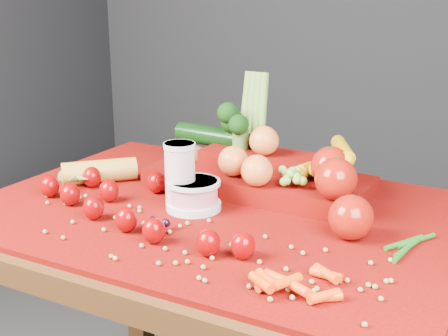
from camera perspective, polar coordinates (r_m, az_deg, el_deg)
The scene contains 12 objects.
table at distance 1.41m, azimuth -0.40°, elevation -7.83°, with size 1.10×0.80×0.75m.
red_cloth at distance 1.37m, azimuth -0.41°, elevation -3.99°, with size 1.05×0.75×0.01m, color #6A0903.
milk_glass at distance 1.34m, azimuth -4.05°, elevation -0.54°, with size 0.07×0.07×0.15m.
yogurt_bowl at distance 1.35m, azimuth -2.81°, elevation -2.37°, with size 0.12×0.12×0.07m.
strawberry_scatter at distance 1.33m, azimuth -8.98°, elevation -3.30°, with size 0.58×0.28×0.06m.
dark_grape_cluster at distance 1.25m, azimuth -6.28°, elevation -5.28°, with size 0.06×0.05×0.03m, color black, non-canonical shape.
soybean_scatter at distance 1.20m, azimuth -5.08°, elevation -6.50°, with size 0.84×0.24×0.01m, color #9B8B42, non-canonical shape.
corn_ear at distance 1.55m, azimuth -12.72°, elevation -0.71°, with size 0.25×0.26×0.06m.
potato at distance 1.60m, azimuth -2.97°, elevation 0.82°, with size 0.11×0.08×0.07m, color brown.
baby_carrot_pile at distance 1.03m, azimuth 7.16°, elevation -10.11°, with size 0.17×0.17×0.03m, color #EF4308, non-canonical shape.
green_bean_pile at distance 1.22m, azimuth 16.01°, elevation -6.74°, with size 0.14×0.12×0.01m, color #185F15, non-canonical shape.
produce_mound at distance 1.45m, azimuth 4.38°, elevation -0.03°, with size 0.60×0.37×0.27m.
Camera 1 is at (0.62, -1.11, 1.25)m, focal length 50.00 mm.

